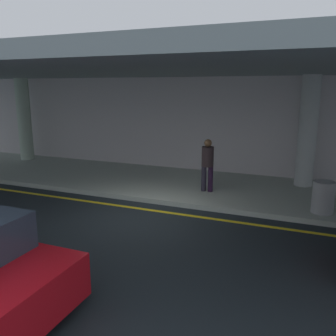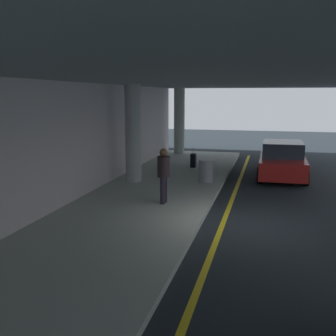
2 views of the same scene
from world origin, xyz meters
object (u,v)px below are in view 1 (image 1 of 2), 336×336
Objects in this scene: support_column_far_left at (24,120)px; trash_bin_steel at (323,197)px; person_waiting_for_ride at (208,162)px; support_column_left_mid at (308,132)px.

trash_bin_steel is at bearing -12.15° from support_column_far_left.
support_column_far_left reaches higher than trash_bin_steel.
person_waiting_for_ride is at bearing 167.07° from trash_bin_steel.
support_column_left_mid is at bearing 101.39° from trash_bin_steel.
support_column_left_mid reaches higher than trash_bin_steel.
trash_bin_steel is at bearing -78.61° from support_column_left_mid.
person_waiting_for_ride is at bearing -145.90° from support_column_left_mid.
support_column_left_mid is 3.54m from person_waiting_for_ride.
support_column_far_left is at bearing 180.00° from support_column_left_mid.
support_column_far_left is 1.00× the size of support_column_left_mid.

